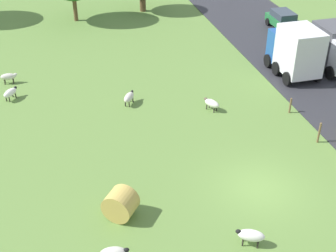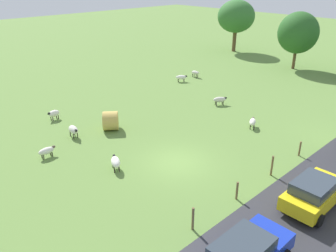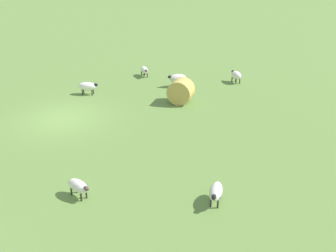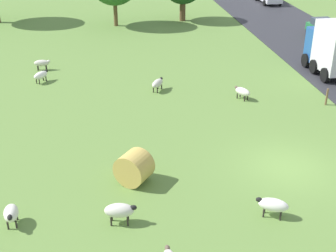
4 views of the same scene
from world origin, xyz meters
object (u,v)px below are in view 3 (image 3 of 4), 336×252
(hay_bale_0, at_px, (181,91))
(sheep_5, at_px, (178,78))
(sheep_0, at_px, (216,192))
(sheep_3, at_px, (78,186))
(sheep_4, at_px, (88,86))
(sheep_1, at_px, (144,70))
(sheep_2, at_px, (236,75))

(hay_bale_0, bearing_deg, sheep_5, -106.10)
(sheep_0, xyz_separation_m, sheep_3, (4.89, -2.11, -0.02))
(sheep_4, xyz_separation_m, sheep_5, (-5.82, 0.48, 0.05))
(sheep_3, relative_size, sheep_4, 0.93)
(sheep_1, relative_size, sheep_3, 0.98)
(sheep_1, distance_m, sheep_5, 3.14)
(sheep_2, height_order, sheep_4, same)
(sheep_1, height_order, hay_bale_0, hay_bale_0)
(sheep_1, bearing_deg, sheep_5, 117.81)
(sheep_0, relative_size, sheep_3, 1.06)
(sheep_0, relative_size, sheep_4, 0.99)
(sheep_5, bearing_deg, hay_bale_0, 73.90)
(sheep_3, relative_size, sheep_5, 0.95)
(sheep_3, bearing_deg, sheep_2, -139.58)
(sheep_0, xyz_separation_m, sheep_2, (-7.17, -12.38, 0.02))
(sheep_0, xyz_separation_m, sheep_4, (2.67, -13.37, 0.03))
(sheep_2, xyz_separation_m, sheep_4, (9.84, -0.99, 0.01))
(sheep_2, xyz_separation_m, sheep_5, (4.01, -0.52, 0.05))
(sheep_5, bearing_deg, sheep_0, 76.24)
(sheep_0, height_order, sheep_2, sheep_2)
(sheep_2, relative_size, sheep_3, 0.88)
(sheep_3, height_order, sheep_5, sheep_5)
(sheep_2, height_order, sheep_5, sheep_5)
(sheep_0, relative_size, sheep_1, 1.08)
(sheep_2, bearing_deg, sheep_5, -7.37)
(sheep_4, relative_size, sheep_5, 1.01)
(sheep_5, bearing_deg, sheep_1, -62.19)
(sheep_3, bearing_deg, hay_bale_0, -131.98)
(sheep_5, xyz_separation_m, hay_bale_0, (0.79, 2.72, 0.14))
(sheep_1, bearing_deg, sheep_3, 64.12)
(sheep_1, height_order, sheep_3, sheep_3)
(sheep_2, relative_size, hay_bale_0, 0.73)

